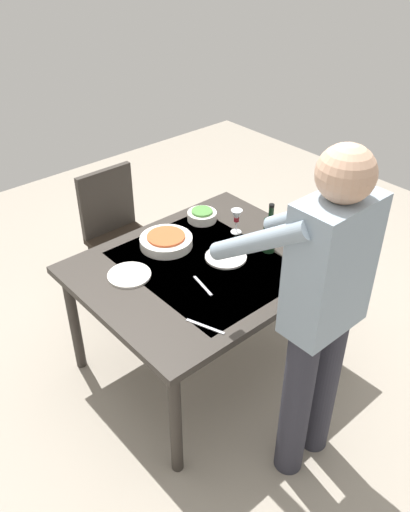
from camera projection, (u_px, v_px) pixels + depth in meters
ground_plane at (205, 360)px, 3.29m from camera, size 6.00×6.00×0.00m
dining_table at (205, 274)px, 2.92m from camera, size 1.33×1.08×0.73m
chair_near at (117, 228)px, 3.57m from camera, size 0.40×0.40×0.91m
person_server at (320, 307)px, 2.21m from camera, size 0.42×0.61×1.69m
wine_bottle at (269, 234)px, 2.92m from camera, size 0.07×0.07×0.30m
wine_glass_left at (297, 251)px, 2.79m from camera, size 0.07×0.07×0.15m
wine_glass_right at (237, 217)px, 3.08m from camera, size 0.07×0.07×0.15m
water_cup_near_left at (290, 278)px, 2.70m from camera, size 0.08×0.08×0.09m
water_cup_near_right at (297, 235)px, 3.03m from camera, size 0.07×0.07×0.09m
serving_bowl_pasta at (166, 241)px, 3.01m from camera, size 0.30×0.30×0.07m
side_bowl_salad at (202, 215)px, 3.24m from camera, size 0.18×0.18×0.07m
dinner_plate_near at (129, 275)px, 2.78m from camera, size 0.23×0.23×0.01m
dinner_plate_far at (226, 257)px, 2.92m from camera, size 0.23×0.23×0.01m
table_knife at (205, 326)px, 2.45m from camera, size 0.08×0.19×0.00m
table_fork at (203, 286)px, 2.71m from camera, size 0.05×0.18×0.00m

